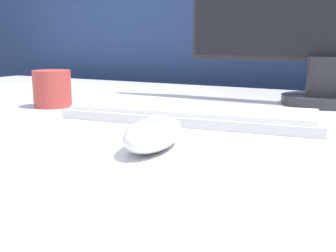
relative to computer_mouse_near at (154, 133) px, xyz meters
name	(u,v)px	position (x,y,z in m)	size (l,w,h in m)	color
partition_panel	(292,126)	(0.01, 0.88, -0.15)	(5.00, 0.03, 1.17)	navy
computer_mouse_near	(154,133)	(0.00, 0.00, 0.00)	(0.07, 0.13, 0.04)	silver
keyboard	(191,114)	(-0.04, 0.20, -0.01)	(0.45, 0.18, 0.02)	silver
mug	(52,89)	(-0.36, 0.20, 0.02)	(0.08, 0.08, 0.08)	#A33833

